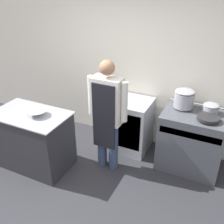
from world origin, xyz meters
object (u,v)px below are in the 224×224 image
object	(u,v)px
stove	(191,141)
saute_pan	(208,118)
sauce_pot	(211,108)
stock_pot	(184,98)
fridge_unit	(131,125)
person_cook	(107,111)
mixing_bowl	(37,113)

from	to	relation	value
stove	saute_pan	distance (m)	0.54
sauce_pot	stock_pot	bearing A→B (deg)	180.00
fridge_unit	person_cook	size ratio (longest dim) A/B	0.52
fridge_unit	saute_pan	bearing A→B (deg)	-8.42
mixing_bowl	saute_pan	size ratio (longest dim) A/B	0.91
stove	person_cook	distance (m)	1.36
fridge_unit	mixing_bowl	distance (m)	1.55
fridge_unit	person_cook	xyz separation A→B (m)	(-0.14, -0.62, 0.52)
stock_pot	sauce_pot	size ratio (longest dim) A/B	1.30
stove	mixing_bowl	size ratio (longest dim) A/B	3.40
fridge_unit	person_cook	bearing A→B (deg)	-102.62
mixing_bowl	saute_pan	bearing A→B (deg)	21.53
person_cook	mixing_bowl	distance (m)	0.99
sauce_pot	mixing_bowl	bearing A→B (deg)	-153.46
person_cook	sauce_pot	size ratio (longest dim) A/B	7.66
stove	mixing_bowl	world-z (taller)	mixing_bowl
mixing_bowl	stock_pot	xyz separation A→B (m)	(1.82, 1.10, 0.13)
person_cook	mixing_bowl	world-z (taller)	person_cook
mixing_bowl	person_cook	bearing A→B (deg)	25.41
saute_pan	stock_pot	bearing A→B (deg)	149.01
stove	sauce_pot	distance (m)	0.58
stock_pot	saute_pan	distance (m)	0.46
fridge_unit	saute_pan	world-z (taller)	saute_pan
stock_pot	saute_pan	xyz separation A→B (m)	(0.39, -0.23, -0.12)
stove	stock_pot	bearing A→B (deg)	150.20
stove	sauce_pot	size ratio (longest dim) A/B	4.19
saute_pan	sauce_pot	xyz separation A→B (m)	(-0.00, 0.23, 0.04)
stove	mixing_bowl	bearing A→B (deg)	-154.05
fridge_unit	stove	bearing A→B (deg)	-3.39
mixing_bowl	sauce_pot	bearing A→B (deg)	26.54
person_cook	stock_pot	distance (m)	1.15
stock_pot	person_cook	bearing A→B (deg)	-143.81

